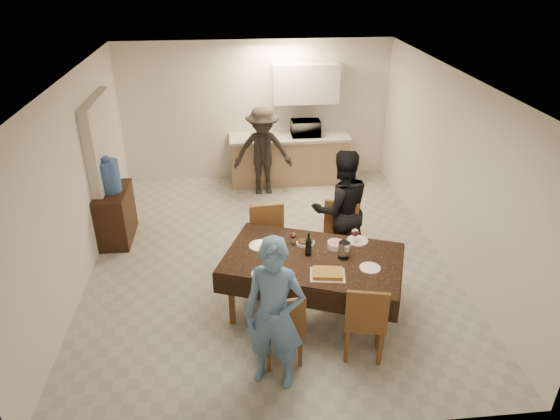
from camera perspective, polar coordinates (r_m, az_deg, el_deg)
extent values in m
cube|color=#9D9D98|center=(7.31, -1.19, -5.43)|extent=(5.00, 6.00, 0.02)
cube|color=white|center=(6.28, -1.43, 14.89)|extent=(5.00, 6.00, 0.02)
cube|color=silver|center=(9.51, -2.78, 11.16)|extent=(5.00, 0.02, 2.60)
cube|color=silver|center=(4.13, 2.12, -12.82)|extent=(5.00, 0.02, 2.60)
cube|color=silver|center=(6.98, -22.25, 2.85)|extent=(0.02, 6.00, 2.60)
cube|color=silver|center=(7.30, 18.72, 4.54)|extent=(0.02, 6.00, 2.60)
cube|color=silver|center=(8.12, -19.35, 4.80)|extent=(0.15, 1.40, 2.10)
cube|color=#9F845F|center=(9.54, 1.07, 5.71)|extent=(2.20, 0.60, 0.86)
cube|color=#AEADA8|center=(9.38, 1.09, 8.29)|extent=(2.24, 0.64, 0.05)
cube|color=silver|center=(9.28, 2.94, 14.26)|extent=(1.20, 0.34, 0.70)
cube|color=black|center=(5.87, 3.80, -5.55)|extent=(2.32, 1.83, 0.04)
cube|color=brown|center=(6.10, 3.68, -8.68)|extent=(0.07, 0.07, 0.75)
cube|color=brown|center=(5.42, 0.16, -13.03)|extent=(0.46, 0.46, 0.05)
cube|color=brown|center=(5.12, 0.38, -12.28)|extent=(0.42, 0.08, 0.45)
cube|color=brown|center=(5.55, 9.65, -12.12)|extent=(0.52, 0.52, 0.05)
cube|color=brown|center=(5.25, 10.41, -11.28)|extent=(0.43, 0.14, 0.46)
cube|color=brown|center=(6.60, -1.18, -4.27)|extent=(0.50, 0.50, 0.05)
cube|color=brown|center=(6.28, -1.05, -3.14)|extent=(0.46, 0.09, 0.49)
cube|color=brown|center=(6.72, 6.50, -3.84)|extent=(0.61, 0.61, 0.05)
cube|color=brown|center=(6.41, 7.00, -2.71)|extent=(0.44, 0.23, 0.49)
cube|color=black|center=(7.97, -18.26, -0.54)|extent=(0.44, 0.88, 0.82)
cylinder|color=#436ECC|center=(7.71, -18.96, 3.68)|extent=(0.31, 0.31, 0.47)
cylinder|color=white|center=(5.83, 7.32, -4.58)|extent=(0.13, 0.13, 0.20)
cube|color=#C08B38|center=(5.55, 5.46, -7.22)|extent=(0.42, 0.34, 0.05)
cylinder|color=white|center=(6.04, 6.36, -3.98)|extent=(0.19, 0.19, 0.08)
cylinder|color=white|center=(6.08, 2.92, -3.84)|extent=(0.21, 0.21, 0.04)
cylinder|color=white|center=(5.55, -1.87, -7.32)|extent=(0.28, 0.28, 0.02)
cylinder|color=white|center=(5.74, 10.25, -6.54)|extent=(0.24, 0.24, 0.01)
cylinder|color=white|center=(6.05, -2.28, -4.09)|extent=(0.27, 0.27, 0.02)
cylinder|color=white|center=(6.22, 8.83, -3.47)|extent=(0.26, 0.26, 0.02)
imported|color=silver|center=(9.37, 2.96, 9.33)|extent=(0.53, 0.36, 0.29)
imported|color=#557CAD|center=(4.94, -0.65, -11.93)|extent=(0.71, 0.59, 1.67)
imported|color=black|center=(6.82, 6.98, 0.09)|extent=(0.90, 0.75, 1.71)
imported|color=black|center=(8.94, -1.97, 6.73)|extent=(1.04, 0.60, 1.61)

